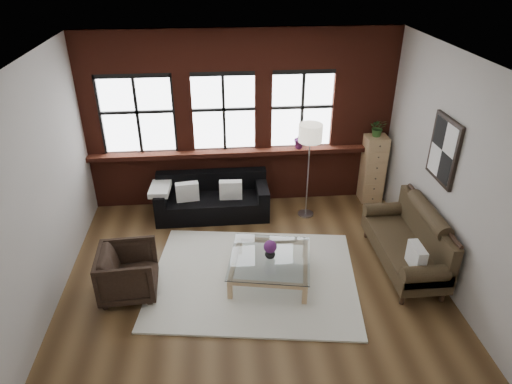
{
  "coord_description": "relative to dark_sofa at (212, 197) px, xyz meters",
  "views": [
    {
      "loc": [
        -0.45,
        -5.3,
        4.42
      ],
      "look_at": [
        0.1,
        0.6,
        1.15
      ],
      "focal_mm": 32.0,
      "sensor_mm": 36.0,
      "label": 1
    }
  ],
  "objects": [
    {
      "name": "floor",
      "position": [
        0.57,
        -1.9,
        -0.36
      ],
      "size": [
        5.5,
        5.5,
        0.0
      ],
      "primitive_type": "plane",
      "color": "#48301A",
      "rests_on": "ground"
    },
    {
      "name": "ceiling",
      "position": [
        0.57,
        -1.9,
        2.84
      ],
      "size": [
        5.5,
        5.5,
        0.0
      ],
      "primitive_type": "plane",
      "rotation": [
        3.14,
        0.0,
        0.0
      ],
      "color": "white",
      "rests_on": "ground"
    },
    {
      "name": "wall_back",
      "position": [
        0.57,
        0.6,
        1.24
      ],
      "size": [
        5.5,
        0.0,
        5.5
      ],
      "primitive_type": "plane",
      "rotation": [
        1.57,
        0.0,
        0.0
      ],
      "color": "#ADA8A1",
      "rests_on": "ground"
    },
    {
      "name": "wall_front",
      "position": [
        0.57,
        -4.4,
        1.24
      ],
      "size": [
        5.5,
        0.0,
        5.5
      ],
      "primitive_type": "plane",
      "rotation": [
        -1.57,
        0.0,
        0.0
      ],
      "color": "#ADA8A1",
      "rests_on": "ground"
    },
    {
      "name": "wall_left",
      "position": [
        -2.18,
        -1.9,
        1.24
      ],
      "size": [
        0.0,
        5.0,
        5.0
      ],
      "primitive_type": "plane",
      "rotation": [
        1.57,
        0.0,
        1.57
      ],
      "color": "#ADA8A1",
      "rests_on": "ground"
    },
    {
      "name": "wall_right",
      "position": [
        3.32,
        -1.9,
        1.24
      ],
      "size": [
        0.0,
        5.0,
        5.0
      ],
      "primitive_type": "plane",
      "rotation": [
        1.57,
        0.0,
        -1.57
      ],
      "color": "#ADA8A1",
      "rests_on": "ground"
    },
    {
      "name": "brick_backwall",
      "position": [
        0.57,
        0.54,
        1.24
      ],
      "size": [
        5.5,
        0.12,
        3.2
      ],
      "primitive_type": null,
      "color": "#541F13",
      "rests_on": "floor"
    },
    {
      "name": "sill_ledge",
      "position": [
        0.57,
        0.45,
        0.68
      ],
      "size": [
        5.5,
        0.3,
        0.08
      ],
      "primitive_type": "cube",
      "color": "#541F13",
      "rests_on": "brick_backwall"
    },
    {
      "name": "window_left",
      "position": [
        -1.23,
        0.55,
        1.39
      ],
      "size": [
        1.38,
        0.1,
        1.5
      ],
      "primitive_type": null,
      "color": "black",
      "rests_on": "brick_backwall"
    },
    {
      "name": "window_mid",
      "position": [
        0.27,
        0.55,
        1.39
      ],
      "size": [
        1.38,
        0.1,
        1.5
      ],
      "primitive_type": null,
      "color": "black",
      "rests_on": "brick_backwall"
    },
    {
      "name": "window_right",
      "position": [
        1.67,
        0.55,
        1.39
      ],
      "size": [
        1.38,
        0.1,
        1.5
      ],
      "primitive_type": null,
      "color": "black",
      "rests_on": "brick_backwall"
    },
    {
      "name": "wall_poster",
      "position": [
        3.29,
        -1.6,
        1.49
      ],
      "size": [
        0.05,
        0.74,
        0.94
      ],
      "primitive_type": null,
      "color": "black",
      "rests_on": "wall_right"
    },
    {
      "name": "shag_rug",
      "position": [
        0.58,
        -1.89,
        -0.35
      ],
      "size": [
        3.3,
        2.76,
        0.03
      ],
      "primitive_type": "cube",
      "rotation": [
        0.0,
        0.0,
        -0.14
      ],
      "color": "silver",
      "rests_on": "floor"
    },
    {
      "name": "dark_sofa",
      "position": [
        0.0,
        0.0,
        0.0
      ],
      "size": [
        2.01,
        0.81,
        0.73
      ],
      "primitive_type": null,
      "color": "black",
      "rests_on": "floor"
    },
    {
      "name": "pillow_a",
      "position": [
        -0.43,
        -0.1,
        0.19
      ],
      "size": [
        0.41,
        0.19,
        0.34
      ],
      "primitive_type": "cube",
      "rotation": [
        0.0,
        0.0,
        0.13
      ],
      "color": "silver",
      "rests_on": "dark_sofa"
    },
    {
      "name": "pillow_b",
      "position": [
        0.33,
        -0.1,
        0.19
      ],
      "size": [
        0.41,
        0.16,
        0.34
      ],
      "primitive_type": "cube",
      "rotation": [
        0.0,
        0.0,
        -0.04
      ],
      "color": "silver",
      "rests_on": "dark_sofa"
    },
    {
      "name": "vintage_settee",
      "position": [
        2.87,
        -1.79,
        0.14
      ],
      "size": [
        0.84,
        1.89,
        1.01
      ],
      "primitive_type": null,
      "color": "#342818",
      "rests_on": "floor"
    },
    {
      "name": "pillow_settee",
      "position": [
        2.79,
        -2.37,
        0.25
      ],
      "size": [
        0.14,
        0.38,
        0.34
      ],
      "primitive_type": "cube",
      "rotation": [
        0.0,
        0.0,
        0.0
      ],
      "color": "silver",
      "rests_on": "vintage_settee"
    },
    {
      "name": "armchair",
      "position": [
        -1.19,
        -2.02,
        -0.0
      ],
      "size": [
        0.83,
        0.81,
        0.72
      ],
      "primitive_type": "imported",
      "rotation": [
        0.0,
        0.0,
        1.62
      ],
      "color": "black",
      "rests_on": "floor"
    },
    {
      "name": "coffee_table",
      "position": [
        0.82,
        -1.9,
        -0.18
      ],
      "size": [
        1.35,
        1.35,
        0.39
      ],
      "primitive_type": null,
      "rotation": [
        0.0,
        0.0,
        -0.19
      ],
      "color": "tan",
      "rests_on": "shag_rug"
    },
    {
      "name": "vase",
      "position": [
        0.82,
        -1.9,
        0.09
      ],
      "size": [
        0.18,
        0.18,
        0.16
      ],
      "primitive_type": "imported",
      "rotation": [
        0.0,
        0.0,
        -0.18
      ],
      "color": "#B2B2B2",
      "rests_on": "coffee_table"
    },
    {
      "name": "flowers",
      "position": [
        0.82,
        -1.9,
        0.21
      ],
      "size": [
        0.19,
        0.19,
        0.19
      ],
      "primitive_type": "sphere",
      "color": "#612368",
      "rests_on": "vase"
    },
    {
      "name": "drawer_chest",
      "position": [
        3.04,
        0.32,
        0.29
      ],
      "size": [
        0.4,
        0.4,
        1.3
      ],
      "primitive_type": "cube",
      "color": "tan",
      "rests_on": "floor"
    },
    {
      "name": "potted_plant_top",
      "position": [
        3.04,
        0.32,
        1.1
      ],
      "size": [
        0.35,
        0.32,
        0.33
      ],
      "primitive_type": "imported",
      "rotation": [
        0.0,
        0.0,
        -0.25
      ],
      "color": "#2D5923",
      "rests_on": "drawer_chest"
    },
    {
      "name": "floor_lamp",
      "position": [
        1.7,
        -0.16,
        0.59
      ],
      "size": [
        0.4,
        0.4,
        1.9
      ],
      "primitive_type": null,
      "color": "#A5A5A8",
      "rests_on": "floor"
    },
    {
      "name": "sill_plant",
      "position": [
        1.64,
        0.42,
        0.91
      ],
      "size": [
        0.23,
        0.19,
        0.39
      ],
      "primitive_type": "imported",
      "rotation": [
        0.0,
        0.0,
        0.06
      ],
      "color": "#612368",
      "rests_on": "sill_ledge"
    }
  ]
}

